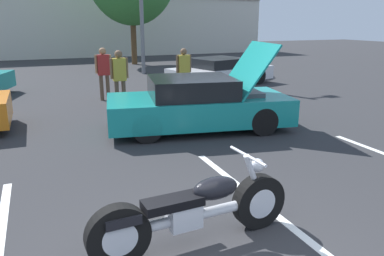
% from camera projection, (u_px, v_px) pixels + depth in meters
% --- Properties ---
extents(parking_stripe_back, '(0.12, 4.89, 0.01)m').
position_uv_depth(parking_stripe_back, '(277.00, 216.00, 4.86)').
color(parking_stripe_back, white).
rests_on(parking_stripe_back, ground).
extents(far_building, '(32.00, 4.20, 4.40)m').
position_uv_depth(far_building, '(50.00, 23.00, 26.57)').
color(far_building, beige).
rests_on(far_building, ground).
extents(motorcycle, '(2.41, 0.70, 0.97)m').
position_uv_depth(motorcycle, '(194.00, 211.00, 4.15)').
color(motorcycle, black).
rests_on(motorcycle, ground).
extents(show_car_hood_open, '(4.41, 2.57, 1.97)m').
position_uv_depth(show_car_hood_open, '(199.00, 104.00, 8.69)').
color(show_car_hood_open, teal).
rests_on(show_car_hood_open, ground).
extents(parked_car_right_row, '(4.52, 2.92, 1.07)m').
position_uv_depth(parked_car_right_row, '(220.00, 72.00, 14.87)').
color(parked_car_right_row, silver).
rests_on(parked_car_right_row, ground).
extents(spectator_near_motorcycle, '(0.52, 0.21, 1.61)m').
position_uv_depth(spectator_near_motorcycle, '(184.00, 69.00, 12.16)').
color(spectator_near_motorcycle, '#333338').
rests_on(spectator_near_motorcycle, ground).
extents(spectator_by_show_car, '(0.52, 0.22, 1.67)m').
position_uv_depth(spectator_by_show_car, '(119.00, 74.00, 10.65)').
color(spectator_by_show_car, brown).
rests_on(spectator_by_show_car, ground).
extents(spectator_midground, '(0.52, 0.22, 1.66)m').
position_uv_depth(spectator_midground, '(104.00, 69.00, 11.81)').
color(spectator_midground, brown).
rests_on(spectator_midground, ground).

